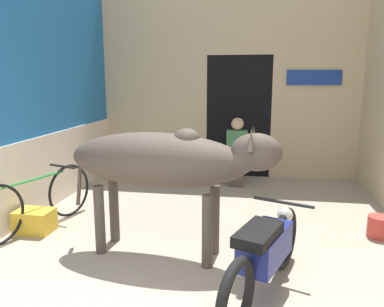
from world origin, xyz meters
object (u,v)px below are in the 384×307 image
(motorcycle_near, at_px, (265,252))
(plastic_stool, at_px, (215,169))
(cow, at_px, (165,162))
(shopkeeper_seated, at_px, (237,149))
(bucket, at_px, (379,227))
(crate, at_px, (35,221))
(bicycle, at_px, (37,201))

(motorcycle_near, bearing_deg, plastic_stool, 102.76)
(cow, xyz_separation_m, plastic_stool, (0.22, 2.91, -0.78))
(shopkeeper_seated, height_order, bucket, shopkeeper_seated)
(shopkeeper_seated, height_order, crate, shopkeeper_seated)
(motorcycle_near, relative_size, bucket, 6.67)
(motorcycle_near, distance_m, shopkeeper_seated, 3.55)
(bicycle, xyz_separation_m, crate, (0.00, -0.09, -0.23))
(bicycle, xyz_separation_m, plastic_stool, (1.97, 2.51, -0.12))
(plastic_stool, bearing_deg, crate, -127.10)
(bicycle, distance_m, shopkeeper_seated, 3.42)
(bicycle, relative_size, shopkeeper_seated, 1.45)
(crate, height_order, bucket, crate)
(plastic_stool, bearing_deg, bicycle, -128.08)
(motorcycle_near, relative_size, crate, 3.94)
(plastic_stool, relative_size, bucket, 1.79)
(cow, distance_m, bucket, 2.70)
(plastic_stool, distance_m, bucket, 3.01)
(crate, bearing_deg, bicycle, 92.24)
(plastic_stool, relative_size, crate, 1.05)
(crate, bearing_deg, bucket, 7.23)
(motorcycle_near, relative_size, plastic_stool, 3.74)
(cow, bearing_deg, plastic_stool, 85.77)
(bucket, bearing_deg, cow, -160.70)
(motorcycle_near, bearing_deg, bucket, 47.13)
(motorcycle_near, xyz_separation_m, plastic_stool, (-0.81, 3.56, -0.17))
(motorcycle_near, relative_size, bicycle, 1.00)
(cow, height_order, bucket, cow)
(shopkeeper_seated, xyz_separation_m, crate, (-2.35, -2.55, -0.51))
(shopkeeper_seated, xyz_separation_m, plastic_stool, (-0.39, 0.04, -0.40))
(shopkeeper_seated, relative_size, crate, 2.72)
(shopkeeper_seated, bearing_deg, bicycle, -133.70)
(motorcycle_near, distance_m, crate, 2.94)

